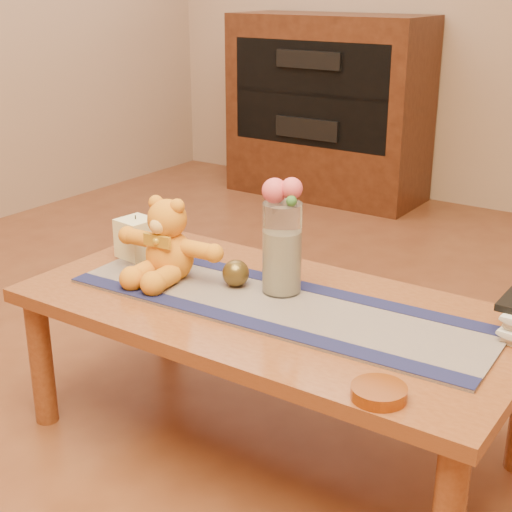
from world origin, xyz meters
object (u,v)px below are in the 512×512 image
Objects in this scene: glass_vase at (282,248)px; book_bottom at (511,324)px; amber_dish at (379,393)px; pillar_candle at (137,238)px; bronze_ball at (236,273)px; teddy_bear at (169,239)px.

book_bottom is (0.61, 0.14, -0.13)m from glass_vase.
book_bottom is 1.83× the size of amber_dish.
amber_dish is (1.01, -0.34, -0.06)m from pillar_candle.
glass_vase is 1.17× the size of book_bottom.
pillar_candle reaches higher than bronze_ball.
teddy_bear is 2.80× the size of amber_dish.
bronze_ball is at bearing -168.75° from book_bottom.
bronze_ball is at bearing 152.13° from amber_dish.
teddy_bear is 1.53× the size of book_bottom.
pillar_candle is 0.41m from bronze_ball.
pillar_candle is 1.07m from amber_dish.
amber_dish is (0.61, -0.32, -0.03)m from bronze_ball.
amber_dish is at bearing -107.31° from book_bottom.
teddy_bear is at bearing -166.84° from bronze_ball.
book_bottom is (0.74, 0.18, -0.04)m from bronze_ball.
amber_dish is at bearing -37.21° from glass_vase.
book_bottom is at bearing 14.10° from bronze_ball.
bronze_ball is 0.64× the size of amber_dish.
pillar_candle is at bearing 161.20° from amber_dish.
teddy_bear is 4.36× the size of bronze_ball.
amber_dish is at bearing -27.87° from bronze_ball.
glass_vase reaches higher than teddy_bear.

